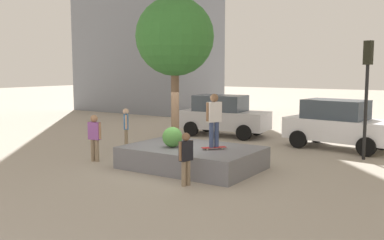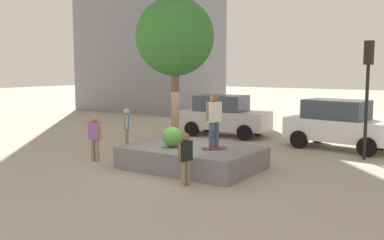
% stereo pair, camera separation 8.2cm
% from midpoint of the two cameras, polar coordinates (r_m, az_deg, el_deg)
% --- Properties ---
extents(ground_plane, '(120.00, 120.00, 0.00)m').
position_cam_midpoint_polar(ground_plane, '(15.00, -1.90, -6.05)').
color(ground_plane, '#9E9384').
extents(planter_ledge, '(4.34, 2.93, 0.72)m').
position_cam_midpoint_polar(planter_ledge, '(14.66, -0.16, -4.90)').
color(planter_ledge, slate).
rests_on(planter_ledge, ground).
extents(plaza_tree, '(2.70, 2.70, 5.03)m').
position_cam_midpoint_polar(plaza_tree, '(15.32, -2.41, 10.68)').
color(plaza_tree, brown).
rests_on(plaza_tree, planter_ledge).
extents(boxwood_shrub, '(0.67, 0.67, 0.67)m').
position_cam_midpoint_polar(boxwood_shrub, '(14.52, -2.71, -2.23)').
color(boxwood_shrub, '#4C8C3D').
rests_on(boxwood_shrub, planter_ledge).
extents(skateboard, '(0.67, 0.75, 0.07)m').
position_cam_midpoint_polar(skateboard, '(14.17, 2.70, -3.60)').
color(skateboard, '#A51E1E').
rests_on(skateboard, planter_ledge).
extents(skateboarder, '(0.39, 0.53, 1.72)m').
position_cam_midpoint_polar(skateboarder, '(14.02, 2.72, 0.46)').
color(skateboarder, navy).
rests_on(skateboarder, skateboard).
extents(sedan_parked, '(4.47, 2.36, 2.00)m').
position_cam_midpoint_polar(sedan_parked, '(21.69, 3.96, 0.62)').
color(sedan_parked, '#B7B7BC').
rests_on(sedan_parked, ground).
extents(police_car, '(4.55, 2.46, 2.03)m').
position_cam_midpoint_polar(police_car, '(19.09, 18.37, -0.50)').
color(police_car, white).
rests_on(police_car, ground).
extents(traffic_light_corner, '(0.33, 0.36, 4.29)m').
position_cam_midpoint_polar(traffic_light_corner, '(16.96, 21.66, 4.98)').
color(traffic_light_corner, black).
rests_on(traffic_light_corner, ground).
extents(pedestrian_crossing, '(0.44, 0.45, 1.65)m').
position_cam_midpoint_polar(pedestrian_crossing, '(18.67, -8.68, -0.63)').
color(pedestrian_crossing, '#847056').
rests_on(pedestrian_crossing, ground).
extents(bystander_watching, '(0.57, 0.26, 1.68)m').
position_cam_midpoint_polar(bystander_watching, '(16.01, -12.68, -1.87)').
color(bystander_watching, '#847056').
rests_on(bystander_watching, ground).
extents(passerby_with_bag, '(0.26, 0.51, 1.52)m').
position_cam_midpoint_polar(passerby_with_bag, '(12.40, -0.99, -4.60)').
color(passerby_with_bag, '#847056').
rests_on(passerby_with_bag, ground).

